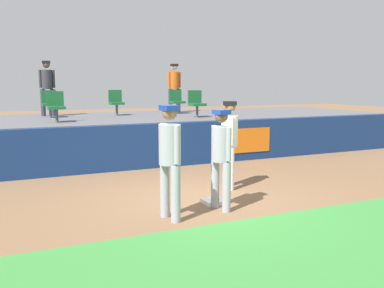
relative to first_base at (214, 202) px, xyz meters
name	(u,v)px	position (x,y,z in m)	size (l,w,h in m)	color
ground_plane	(208,202)	(-0.05, 0.15, -0.04)	(60.00, 60.00, 0.00)	brown
grass_foreground_strip	(294,250)	(-0.05, -2.43, -0.04)	(18.00, 2.80, 0.01)	#388438
first_base	(214,202)	(0.00, 0.00, 0.00)	(0.40, 0.40, 0.08)	white
player_fielder_home	(230,139)	(0.84, 0.92, 1.04)	(0.49, 0.53, 1.87)	white
player_runner_visitor	(221,153)	(-0.07, -0.38, 0.99)	(0.40, 0.49, 1.78)	#9EA3AD
player_coach_visitor	(170,154)	(-1.08, -0.52, 1.06)	(0.42, 0.52, 1.89)	#9EA3AD
field_wall	(149,146)	(-0.04, 3.71, 0.55)	(18.00, 0.26, 1.18)	navy
bleacher_platform	(123,135)	(-0.05, 6.28, 0.55)	(18.00, 4.80, 1.19)	#59595E
seat_front_right	(196,102)	(2.02, 5.15, 1.62)	(0.45, 0.44, 0.84)	#4C4C51
seat_front_left	(56,105)	(-2.18, 5.15, 1.62)	(0.45, 0.44, 0.84)	#4C4C51
seat_back_right	(176,100)	(2.09, 6.95, 1.62)	(0.46, 0.44, 0.84)	#4C4C51
seat_back_left	(50,102)	(-2.16, 6.95, 1.62)	(0.45, 0.44, 0.84)	#4C4C51
seat_back_center	(116,101)	(-0.07, 6.95, 1.62)	(0.44, 0.44, 0.84)	#4C4C51
spectator_hooded	(47,84)	(-2.15, 7.58, 2.17)	(0.49, 0.39, 1.77)	#33384C
spectator_capped	(174,84)	(2.23, 7.48, 2.16)	(0.49, 0.35, 1.75)	#33384C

